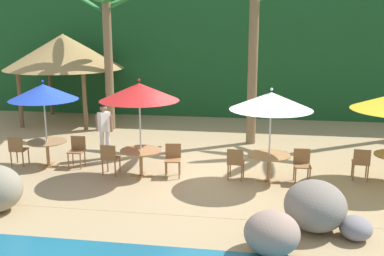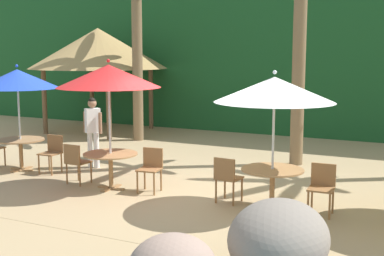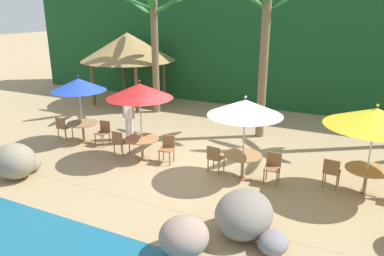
% 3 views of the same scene
% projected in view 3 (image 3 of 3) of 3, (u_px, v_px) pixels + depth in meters
% --- Properties ---
extents(ground_plane, '(120.00, 120.00, 0.00)m').
position_uv_depth(ground_plane, '(195.00, 167.00, 11.43)').
color(ground_plane, tan).
extents(terrace_deck, '(18.00, 5.20, 0.01)m').
position_uv_depth(terrace_deck, '(195.00, 166.00, 11.43)').
color(terrace_deck, tan).
rests_on(terrace_deck, ground).
extents(foliage_backdrop, '(28.00, 2.40, 6.00)m').
position_uv_depth(foliage_backdrop, '(273.00, 45.00, 18.20)').
color(foliage_backdrop, '#194C23').
rests_on(foliage_backdrop, ground).
extents(rock_seawall, '(16.42, 3.21, 1.04)m').
position_uv_depth(rock_seawall, '(176.00, 204.00, 8.43)').
color(rock_seawall, gray).
rests_on(rock_seawall, ground).
extents(umbrella_blue, '(1.91, 1.91, 2.49)m').
position_uv_depth(umbrella_blue, '(79.00, 85.00, 12.89)').
color(umbrella_blue, silver).
rests_on(umbrella_blue, ground).
extents(dining_table_blue, '(1.10, 1.10, 0.74)m').
position_uv_depth(dining_table_blue, '(83.00, 126.00, 13.37)').
color(dining_table_blue, '#A37547').
rests_on(dining_table_blue, ground).
extents(chair_blue_seaward, '(0.44, 0.44, 0.87)m').
position_uv_depth(chair_blue_seaward, '(103.00, 131.00, 13.16)').
color(chair_blue_seaward, olive).
rests_on(chair_blue_seaward, ground).
extents(chair_blue_inland, '(0.44, 0.45, 0.87)m').
position_uv_depth(chair_blue_inland, '(63.00, 127.00, 13.64)').
color(chair_blue_inland, olive).
rests_on(chair_blue_inland, ground).
extents(umbrella_red, '(2.08, 2.08, 2.64)m').
position_uv_depth(umbrella_red, '(140.00, 91.00, 11.25)').
color(umbrella_red, silver).
rests_on(umbrella_red, ground).
extents(dining_table_red, '(1.10, 1.10, 0.74)m').
position_uv_depth(dining_table_red, '(142.00, 142.00, 11.78)').
color(dining_table_red, '#A37547').
rests_on(dining_table_red, ground).
extents(chair_red_seaward, '(0.47, 0.48, 0.87)m').
position_uv_depth(chair_red_seaward, '(167.00, 147.00, 11.63)').
color(chair_red_seaward, olive).
rests_on(chair_red_seaward, ground).
extents(chair_red_inland, '(0.44, 0.45, 0.87)m').
position_uv_depth(chair_red_inland, '(120.00, 141.00, 12.12)').
color(chair_red_inland, olive).
rests_on(chair_red_inland, ground).
extents(umbrella_white, '(2.09, 2.09, 2.47)m').
position_uv_depth(umbrella_white, '(245.00, 108.00, 9.99)').
color(umbrella_white, silver).
rests_on(umbrella_white, ground).
extents(dining_table_white, '(1.10, 1.10, 0.74)m').
position_uv_depth(dining_table_white, '(243.00, 159.00, 10.47)').
color(dining_table_white, '#A37547').
rests_on(dining_table_white, ground).
extents(chair_white_seaward, '(0.44, 0.45, 0.87)m').
position_uv_depth(chair_white_seaward, '(273.00, 166.00, 10.26)').
color(chair_white_seaward, olive).
rests_on(chair_white_seaward, ground).
extents(chair_white_inland, '(0.46, 0.46, 0.87)m').
position_uv_depth(chair_white_inland, '(215.00, 157.00, 10.84)').
color(chair_white_inland, olive).
rests_on(chair_white_inland, ground).
extents(umbrella_yellow, '(2.48, 2.48, 2.48)m').
position_uv_depth(umbrella_yellow, '(376.00, 117.00, 9.07)').
color(umbrella_yellow, silver).
rests_on(umbrella_yellow, ground).
extents(dining_table_yellow, '(1.10, 1.10, 0.74)m').
position_uv_depth(dining_table_yellow, '(367.00, 173.00, 9.54)').
color(dining_table_yellow, '#A37547').
rests_on(dining_table_yellow, ground).
extents(chair_yellow_inland, '(0.46, 0.46, 0.87)m').
position_uv_depth(chair_yellow_inland, '(331.00, 171.00, 9.91)').
color(chair_yellow_inland, olive).
rests_on(chair_yellow_inland, ground).
extents(palm_tree_nearest, '(3.60, 3.42, 5.38)m').
position_uv_depth(palm_tree_nearest, '(154.00, 32.00, 16.37)').
color(palm_tree_nearest, brown).
rests_on(palm_tree_nearest, ground).
extents(palm_tree_second, '(3.52, 3.62, 5.72)m').
position_uv_depth(palm_tree_second, '(265.00, 36.00, 13.00)').
color(palm_tree_second, brown).
rests_on(palm_tree_second, ground).
extents(palapa_hut, '(4.78, 4.78, 3.58)m').
position_uv_depth(palapa_hut, '(128.00, 47.00, 18.41)').
color(palapa_hut, brown).
rests_on(palapa_hut, ground).
extents(waiter_in_white, '(0.52, 0.39, 1.70)m').
position_uv_depth(waiter_in_white, '(129.00, 114.00, 13.51)').
color(waiter_in_white, white).
rests_on(waiter_in_white, ground).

